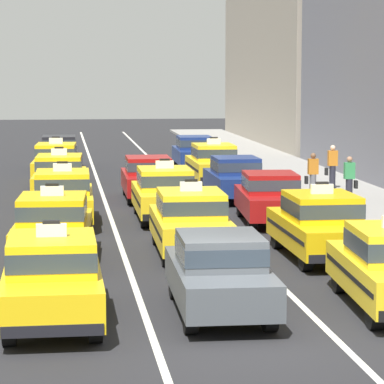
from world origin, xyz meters
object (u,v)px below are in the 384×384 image
Objects in this scene: pedestrian_near_crosswalk at (350,179)px; taxi_right_fifth at (213,163)px; sedan_left_sixth at (59,151)px; sedan_right_fourth at (235,177)px; taxi_center_third at (164,193)px; sedan_center_fourth at (148,177)px; sedan_right_sixth at (194,151)px; sedan_right_third at (270,196)px; taxi_center_second at (191,221)px; taxi_left_third at (63,196)px; sedan_center_nearest at (220,271)px; taxi_left_fourth at (60,176)px; taxi_left_nearest at (52,277)px; taxi_left_second at (53,227)px; taxi_left_fifth at (56,162)px; pedestrian_mid_block at (332,167)px; pedestrian_trailing at (313,175)px; taxi_right_second at (320,224)px.

taxi_right_fifth is at bearing 116.57° from pedestrian_near_crosswalk.
sedan_right_fourth is at bearing -63.36° from sedan_left_sixth.
taxi_center_third reaches higher than sedan_center_fourth.
sedan_right_third is at bearing -89.84° from sedan_right_sixth.
sedan_right_sixth is (3.06, 22.20, -0.03)m from taxi_center_second.
sedan_left_sixth and sedan_center_fourth have the same top height.
taxi_left_third is 1.06× the size of sedan_center_nearest.
sedan_left_sixth is at bearing 100.77° from taxi_center_third.
sedan_right_sixth is at bearing 59.54° from taxi_left_fourth.
sedan_right_third is (6.58, 11.59, -0.03)m from taxi_left_nearest.
taxi_left_second is at bearing -111.60° from taxi_right_fifth.
taxi_center_third is (3.28, -17.23, 0.03)m from sedan_left_sixth.
taxi_left_third is at bearing -162.75° from pedestrian_near_crosswalk.
taxi_left_fifth is 13.24m from pedestrian_near_crosswalk.
taxi_center_second is at bearing -89.38° from sedan_center_fourth.
sedan_center_fourth is (0.14, 17.50, 0.00)m from sedan_center_nearest.
taxi_left_nearest is 18.42m from sedan_right_fourth.
taxi_left_fourth is 1.01× the size of taxi_center_second.
pedestrian_mid_block is (7.38, 18.77, 0.15)m from sedan_center_nearest.
sedan_right_third is 2.77× the size of pedestrian_trailing.
taxi_left_second is at bearing -140.39° from sedan_right_third.
sedan_right_third and sedan_right_sixth have the same top height.
taxi_left_nearest is 1.04× the size of sedan_right_third.
sedan_right_fourth is 5.31m from taxi_right_fifth.
sedan_right_sixth is at bearing 104.91° from pedestrian_near_crosswalk.
taxi_center_second is 1.04× the size of sedan_right_third.
taxi_right_second is at bearing -74.88° from sedan_center_fourth.
sedan_right_third is at bearing 39.61° from taxi_left_second.
taxi_left_second is 12.87m from sedan_right_fourth.
taxi_left_nearest reaches higher than sedan_right_fourth.
taxi_left_fourth reaches higher than pedestrian_trailing.
pedestrian_mid_block is (7.12, 12.40, 0.12)m from taxi_center_second.
taxi_right_second reaches higher than sedan_right_third.
sedan_center_fourth is at bearing 159.34° from pedestrian_near_crosswalk.
pedestrian_near_crosswalk is (3.54, 9.54, 0.06)m from taxi_right_second.
pedestrian_trailing is at bearing -10.63° from sedan_center_fourth.
pedestrian_mid_block is (4.11, -3.51, 0.12)m from taxi_right_fifth.
taxi_left_nearest and taxi_left_second have the same top height.
taxi_left_fourth reaches higher than sedan_right_sixth.
sedan_right_fourth is 0.99× the size of sedan_right_sixth.
sedan_right_third is 5.72m from pedestrian_trailing.
pedestrian_mid_block reaches higher than pedestrian_trailing.
sedan_right_sixth is at bearing 69.40° from taxi_left_third.
pedestrian_trailing is at bearing -120.13° from pedestrian_mid_block.
taxi_left_fifth is 1.01× the size of taxi_center_second.
taxi_left_third is 1.07× the size of sedan_right_fourth.
taxi_left_fifth is at bearing 89.95° from taxi_left_nearest.
taxi_right_second reaches higher than sedan_center_fourth.
taxi_left_fifth is 6.82m from sedan_center_fourth.
sedan_right_third is at bearing -118.32° from pedestrian_mid_block.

